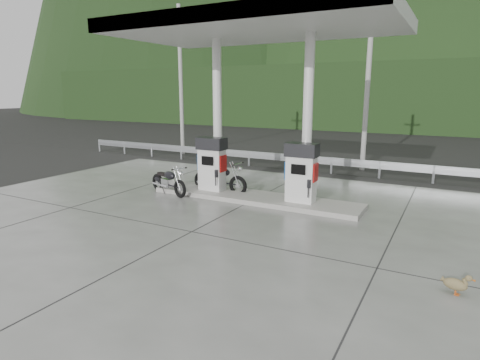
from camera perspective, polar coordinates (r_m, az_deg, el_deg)
The scene contains 17 objects.
ground at distance 11.04m, azimuth -3.86°, elevation -5.90°, with size 160.00×160.00×0.00m, color black.
forecourt_apron at distance 11.04m, azimuth -3.86°, elevation -5.85°, with size 18.00×14.00×0.02m, color #62635E.
pump_island at distance 13.10m, azimuth 1.97°, elevation -2.49°, with size 7.00×1.40×0.15m, color gray.
gas_pump_left at distance 13.66m, azimuth -4.02°, elevation 2.29°, with size 0.95×0.55×1.80m, color silver, non-canonical shape.
gas_pump_right at distance 12.27m, azimuth 8.71°, elevation 1.02°, with size 0.95×0.55×1.80m, color silver, non-canonical shape.
canopy_column_left at distance 13.81m, azimuth -3.22°, elevation 9.10°, with size 0.30×0.30×5.00m, color white.
canopy_column_right at distance 12.44m, azimuth 9.58°, elevation 8.59°, with size 0.30×0.30×5.00m, color white.
canopy_roof at distance 12.80m, azimuth 2.16°, elevation 20.97°, with size 8.50×5.00×0.40m, color white.
guardrail at distance 17.97m, azimuth 9.85°, elevation 3.42°, with size 26.00×0.16×1.42m, color #A9ACB1, non-canonical shape.
road at distance 21.39m, azimuth 12.81°, elevation 2.80°, with size 60.00×7.00×0.01m, color black.
utility_pole_a at distance 22.86m, azimuth -8.42°, elevation 13.64°, with size 0.22×0.22×8.00m, color #969690.
utility_pole_b at distance 18.71m, azimuth 17.74°, elevation 13.49°, with size 0.22×0.22×8.00m, color #969690.
tree_band at distance 39.25m, azimuth 20.58°, elevation 10.97°, with size 80.00×6.00×6.00m, color black.
forested_hills at distance 69.16m, azimuth 24.01°, elevation 8.50°, with size 100.00×40.00×140.00m, color black, non-canonical shape.
motorcycle_left at distance 13.97m, azimuth -10.16°, elevation -0.22°, with size 1.84×0.58×0.87m, color black, non-canonical shape.
motorcycle_right at distance 13.97m, azimuth -2.91°, elevation 0.17°, with size 2.05×0.65×0.97m, color black, non-canonical shape.
duck at distance 8.11m, azimuth 28.27°, elevation -12.97°, with size 0.48×0.13×0.35m, color brown, non-canonical shape.
Camera 1 is at (5.63, -8.84, 3.47)m, focal length 30.00 mm.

